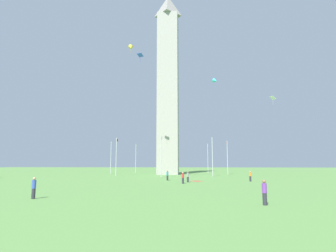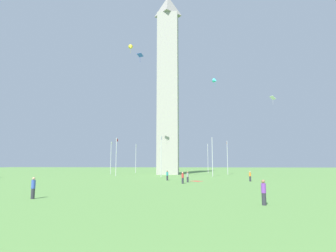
{
  "view_description": "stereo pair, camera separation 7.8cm",
  "coord_description": "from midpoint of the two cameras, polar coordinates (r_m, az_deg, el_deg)",
  "views": [
    {
      "loc": [
        -72.57,
        -6.75,
        2.78
      ],
      "look_at": [
        0.0,
        0.0,
        12.43
      ],
      "focal_mm": 30.25,
      "sensor_mm": 36.0,
      "label": 1
    },
    {
      "loc": [
        -72.56,
        -6.83,
        2.78
      ],
      "look_at": [
        0.0,
        0.0,
        12.43
      ],
      "focal_mm": 30.25,
      "sensor_mm": 36.0,
      "label": 2
    }
  ],
  "objects": [
    {
      "name": "flagpole_n",
      "position": [
        87.92,
        0.89,
        -6.34
      ],
      "size": [
        1.12,
        0.14,
        8.47
      ],
      "color": "silver",
      "rests_on": "ground"
    },
    {
      "name": "obelisk_monument",
      "position": [
        75.99,
        -0.03,
        8.91
      ],
      "size": [
        5.35,
        5.35,
        48.62
      ],
      "color": "#A8A399",
      "rests_on": "ground"
    },
    {
      "name": "person_purple_shirt",
      "position": [
        20.6,
        18.77,
        -12.56
      ],
      "size": [
        0.32,
        0.32,
        1.69
      ],
      "rotation": [
        0.0,
        0.0,
        0.35
      ],
      "color": "#2D2D38",
      "rests_on": "ground"
    },
    {
      "name": "kite_yellow_delta",
      "position": [
        72.56,
        -7.54,
        15.46
      ],
      "size": [
        1.78,
        1.58,
        2.3
      ],
      "color": "yellow"
    },
    {
      "name": "kite_white_diamond",
      "position": [
        56.48,
        20.33,
        5.3
      ],
      "size": [
        1.17,
        1.07,
        1.64
      ],
      "color": "white"
    },
    {
      "name": "flagpole_sw",
      "position": [
        62.15,
        8.89,
        -5.75
      ],
      "size": [
        1.12,
        0.14,
        8.47
      ],
      "color": "silver",
      "rests_on": "ground"
    },
    {
      "name": "flagpole_s",
      "position": [
        58.03,
        -1.41,
        -5.72
      ],
      "size": [
        1.12,
        0.14,
        8.47
      ],
      "color": "silver",
      "rests_on": "ground"
    },
    {
      "name": "flagpole_se",
      "position": [
        64.43,
        -10.42,
        -5.78
      ],
      "size": [
        1.12,
        0.14,
        8.47
      ],
      "color": "silver",
      "rests_on": "ground"
    },
    {
      "name": "person_gray_shirt",
      "position": [
        42.81,
        3.97,
        -10.18
      ],
      "size": [
        0.32,
        0.32,
        1.61
      ],
      "rotation": [
        0.0,
        0.0,
        -0.31
      ],
      "color": "#2D2D38",
      "rests_on": "ground"
    },
    {
      "name": "person_red_shirt",
      "position": [
        39.94,
        2.97,
        -10.38
      ],
      "size": [
        0.32,
        0.32,
        1.61
      ],
      "rotation": [
        0.0,
        0.0,
        0.68
      ],
      "color": "#2D2D38",
      "rests_on": "ground"
    },
    {
      "name": "kite_cyan_delta",
      "position": [
        65.31,
        9.46,
        9.01
      ],
      "size": [
        1.51,
        1.52,
        1.98
      ],
      "color": "#33C6D1"
    },
    {
      "name": "picnic_blanket_near_first_person",
      "position": [
        45.58,
        5.76,
        -11.0
      ],
      "size": [
        2.27,
        2.26,
        0.01
      ],
      "primitive_type": "cube",
      "rotation": [
        0.0,
        0.0,
        0.77
      ],
      "color": "red",
      "rests_on": "ground"
    },
    {
      "name": "person_orange_shirt",
      "position": [
        46.47,
        16.2,
        -9.71
      ],
      "size": [
        0.32,
        0.32,
        1.59
      ],
      "rotation": [
        0.0,
        0.0,
        1.02
      ],
      "color": "#2D2D38",
      "rests_on": "ground"
    },
    {
      "name": "flagpole_ne",
      "position": [
        85.06,
        -6.53,
        -6.25
      ],
      "size": [
        1.12,
        0.14,
        8.47
      ],
      "color": "silver",
      "rests_on": "ground"
    },
    {
      "name": "person_blue_shirt",
      "position": [
        25.33,
        -25.51,
        -11.21
      ],
      "size": [
        0.32,
        0.32,
        1.7
      ],
      "rotation": [
        0.0,
        0.0,
        0.38
      ],
      "color": "#2D2D38",
      "rests_on": "ground"
    },
    {
      "name": "flagpole_nw",
      "position": [
        83.35,
        7.99,
        -6.2
      ],
      "size": [
        1.12,
        0.14,
        8.47
      ],
      "color": "silver",
      "rests_on": "ground"
    },
    {
      "name": "flagpole_e",
      "position": [
        75.85,
        -11.46,
        -6.0
      ],
      "size": [
        1.12,
        0.14,
        8.47
      ],
      "color": "silver",
      "rests_on": "ground"
    },
    {
      "name": "kite_blue_diamond",
      "position": [
        61.2,
        -5.66,
        13.99
      ],
      "size": [
        1.36,
        1.41,
        1.77
      ],
      "color": "blue"
    },
    {
      "name": "ground_plane",
      "position": [
        72.93,
        -0.03,
        -9.73
      ],
      "size": [
        260.0,
        260.0,
        0.0
      ],
      "primitive_type": "plane",
      "color": "#609347"
    },
    {
      "name": "flagpole_w",
      "position": [
        73.11,
        11.84,
        -5.94
      ],
      "size": [
        1.12,
        0.14,
        8.47
      ],
      "color": "silver",
      "rests_on": "ground"
    },
    {
      "name": "person_teal_shirt",
      "position": [
        47.36,
        -0.17,
        -9.94
      ],
      "size": [
        0.32,
        0.32,
        1.62
      ],
      "rotation": [
        0.0,
        0.0,
        0.28
      ],
      "color": "#2D2D38",
      "rests_on": "ground"
    }
  ]
}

